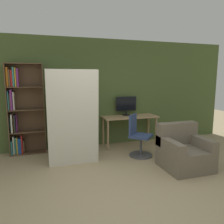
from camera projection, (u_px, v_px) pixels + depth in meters
ground_plane at (124, 200)px, 3.13m from camera, size 16.00×16.00×0.00m
wall_back at (86, 93)px, 5.48m from camera, size 8.00×0.06×2.70m
desk at (130, 120)px, 5.62m from camera, size 1.42×0.55×0.76m
monitor at (126, 105)px, 5.69m from camera, size 0.56×0.21×0.49m
office_chair at (139, 139)px, 4.89m from camera, size 0.62×0.62×0.93m
bookshelf at (22, 111)px, 4.94m from camera, size 0.78×0.31×2.05m
mattress_near at (73, 118)px, 4.33m from camera, size 1.00×0.28×1.91m
mattress_far at (72, 116)px, 4.56m from camera, size 1.00×0.25×1.90m
armchair at (183, 152)px, 4.24m from camera, size 0.85×0.80×0.85m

